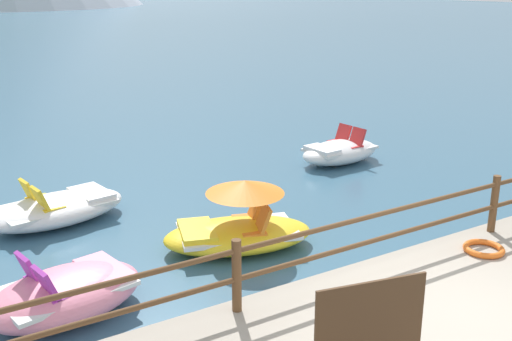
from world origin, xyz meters
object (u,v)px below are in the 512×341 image
at_px(pedal_boat_0, 57,208).
at_px(pedal_boat_4, 238,226).
at_px(life_ring, 484,249).
at_px(sign_board, 370,324).
at_px(pedal_boat_2, 340,151).
at_px(pedal_boat_3, 66,293).

relative_size(pedal_boat_0, pedal_boat_4, 0.99).
height_order(life_ring, pedal_boat_4, pedal_boat_4).
xyz_separation_m(life_ring, pedal_boat_0, (-4.95, 5.55, -0.18)).
distance_m(sign_board, pedal_boat_4, 4.51).
relative_size(sign_board, pedal_boat_4, 0.42).
height_order(life_ring, pedal_boat_2, pedal_boat_2).
relative_size(sign_board, pedal_boat_3, 0.51).
relative_size(life_ring, pedal_boat_2, 0.27).
relative_size(pedal_boat_0, pedal_boat_2, 1.20).
distance_m(pedal_boat_2, pedal_boat_4, 5.49).
xyz_separation_m(pedal_boat_3, pedal_boat_4, (3.04, 0.66, 0.07)).
relative_size(pedal_boat_3, pedal_boat_4, 0.84).
xyz_separation_m(life_ring, pedal_boat_4, (-2.65, 2.82, -0.06)).
xyz_separation_m(sign_board, pedal_boat_4, (1.01, 4.33, -0.74)).
distance_m(pedal_boat_2, pedal_boat_3, 8.47).
height_order(pedal_boat_0, pedal_boat_2, pedal_boat_2).
bearing_deg(pedal_boat_2, life_ring, -108.42).
height_order(pedal_boat_0, pedal_boat_4, pedal_boat_4).
bearing_deg(pedal_boat_4, pedal_boat_3, -167.72).
bearing_deg(life_ring, pedal_boat_4, 133.16).
xyz_separation_m(pedal_boat_0, pedal_boat_3, (-0.74, -3.39, 0.05)).
distance_m(life_ring, pedal_boat_4, 3.87).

